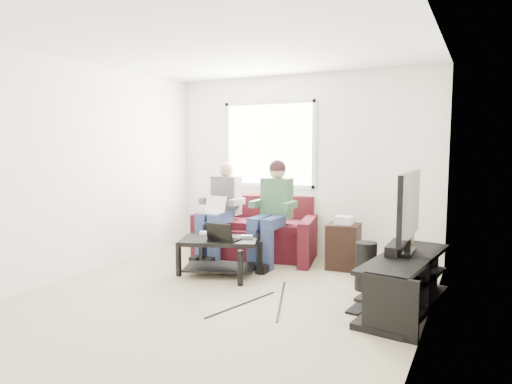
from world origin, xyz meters
TOP-DOWN VIEW (x-y plane):
  - floor at (0.00, 0.00)m, footprint 4.50×4.50m
  - ceiling at (0.00, 0.00)m, footprint 4.50×4.50m
  - wall_back at (0.00, 2.25)m, footprint 4.50×0.00m
  - wall_front at (0.00, -2.25)m, footprint 4.50×0.00m
  - wall_left at (-2.00, 0.00)m, footprint 0.00×4.50m
  - wall_right at (2.00, 0.00)m, footprint 0.00×4.50m
  - window at (-0.50, 2.23)m, footprint 1.48×0.04m
  - sofa at (-0.51, 1.82)m, footprint 1.97×1.14m
  - person_left at (-0.91, 1.51)m, footprint 0.40×0.70m
  - person_right at (-0.11, 1.53)m, footprint 0.40×0.71m
  - laptop_silver at (-0.91, 1.29)m, footprint 0.38×0.33m
  - coffee_table at (-0.44, 0.69)m, footprint 1.06×0.86m
  - laptop_black at (-0.32, 0.61)m, footprint 0.41×0.36m
  - controller_a at (-0.72, 0.81)m, footprint 0.16×0.14m
  - controller_b at (-0.54, 0.87)m, footprint 0.17×0.14m
  - controller_c at (-0.14, 0.84)m, footprint 0.16×0.14m
  - tv_stand at (1.77, 0.53)m, footprint 0.68×1.63m
  - tv at (1.77, 0.63)m, footprint 0.12×1.10m
  - soundbar at (1.65, 0.63)m, footprint 0.12×0.50m
  - drink_cup at (1.72, 1.16)m, footprint 0.08×0.08m
  - console_white at (1.77, 0.13)m, footprint 0.30×0.22m
  - console_grey at (1.77, 0.83)m, footprint 0.34×0.26m
  - console_black at (1.77, 0.48)m, footprint 0.38×0.30m
  - subwoofer at (1.29, 0.94)m, footprint 0.23×0.23m
  - keyboard_floor at (1.38, 0.33)m, footprint 0.18×0.42m
  - end_table at (0.82, 1.69)m, footprint 0.39×0.39m

SIDE VIEW (x-z plane):
  - floor at x=0.00m, z-range 0.00..0.00m
  - keyboard_floor at x=1.38m, z-range 0.00..0.02m
  - tv_stand at x=1.77m, z-range -0.03..0.50m
  - subwoofer at x=1.29m, z-range 0.00..0.53m
  - end_table at x=0.82m, z-range -0.04..0.65m
  - console_white at x=1.77m, z-range 0.28..0.34m
  - console_black at x=1.77m, z-range 0.28..0.35m
  - sofa at x=-0.51m, z-range -0.11..0.74m
  - console_grey at x=1.77m, z-range 0.28..0.36m
  - coffee_table at x=-0.44m, z-range 0.11..0.57m
  - controller_a at x=-0.72m, z-range 0.46..0.50m
  - controller_b at x=-0.54m, z-range 0.46..0.50m
  - controller_c at x=-0.14m, z-range 0.46..0.50m
  - soundbar at x=1.65m, z-range 0.52..0.62m
  - laptop_black at x=-0.32m, z-range 0.46..0.70m
  - drink_cup at x=1.72m, z-range 0.52..0.64m
  - laptop_silver at x=-0.91m, z-range 0.60..0.84m
  - person_left at x=-0.91m, z-range 0.07..1.41m
  - person_right at x=-0.11m, z-range 0.10..1.50m
  - tv at x=1.77m, z-range 0.58..1.39m
  - wall_back at x=0.00m, z-range -0.95..3.55m
  - wall_front at x=0.00m, z-range -0.95..3.55m
  - wall_left at x=-2.00m, z-range -0.95..3.55m
  - wall_right at x=2.00m, z-range -0.95..3.55m
  - window at x=-0.50m, z-range 0.96..2.24m
  - ceiling at x=0.00m, z-range 2.60..2.60m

